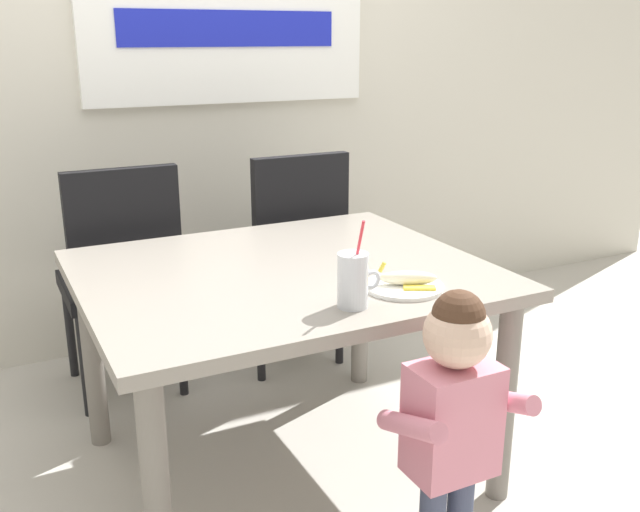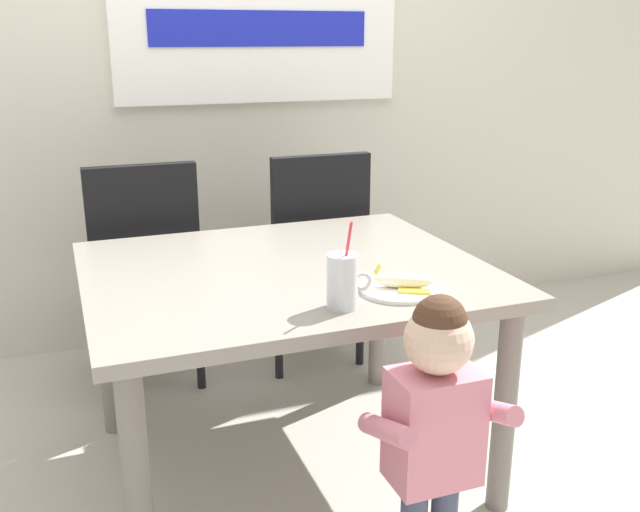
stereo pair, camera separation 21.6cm
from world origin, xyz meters
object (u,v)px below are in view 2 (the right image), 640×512
at_px(snack_plate, 400,289).
at_px(peeled_banana, 405,282).
at_px(dining_table, 286,295).
at_px(dining_chair_left, 143,263).
at_px(dining_chair_right, 312,247).
at_px(toddler_standing, 435,414).
at_px(milk_cup, 343,284).

bearing_deg(snack_plate, peeled_banana, -36.12).
relative_size(dining_table, dining_chair_left, 1.30).
bearing_deg(dining_chair_right, toddler_standing, 82.27).
bearing_deg(peeled_banana, toddler_standing, -103.71).
relative_size(dining_chair_left, peeled_banana, 5.61).
bearing_deg(dining_table, dining_chair_right, 64.37).
bearing_deg(milk_cup, snack_plate, 16.15).
xyz_separation_m(dining_chair_right, milk_cup, (-0.32, -1.13, 0.24)).
relative_size(dining_chair_right, toddler_standing, 1.15).
distance_m(dining_chair_right, toddler_standing, 1.43).
bearing_deg(milk_cup, dining_chair_left, 108.78).
relative_size(snack_plate, peeled_banana, 1.35).
xyz_separation_m(milk_cup, peeled_banana, (0.21, 0.05, -0.04)).
xyz_separation_m(dining_table, peeled_banana, (0.25, -0.33, 0.12)).
relative_size(dining_chair_left, toddler_standing, 1.15).
distance_m(dining_chair_left, snack_plate, 1.26).
bearing_deg(dining_table, milk_cup, -84.78).
bearing_deg(snack_plate, dining_chair_left, 118.49).
distance_m(dining_chair_right, milk_cup, 1.20).
bearing_deg(dining_chair_left, dining_table, 114.91).
xyz_separation_m(dining_table, dining_chair_left, (-0.36, 0.77, -0.08)).
relative_size(toddler_standing, milk_cup, 3.37).
xyz_separation_m(dining_chair_right, snack_plate, (-0.12, -1.07, 0.18)).
bearing_deg(toddler_standing, peeled_banana, 76.29).
bearing_deg(snack_plate, dining_chair_right, 83.65).
height_order(dining_chair_right, milk_cup, milk_cup).
bearing_deg(peeled_banana, dining_table, 126.57).
distance_m(toddler_standing, snack_plate, 0.41).
bearing_deg(dining_chair_left, milk_cup, 108.78).
relative_size(dining_chair_right, peeled_banana, 5.61).
distance_m(dining_table, peeled_banana, 0.43).
distance_m(dining_chair_right, peeled_banana, 1.10).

